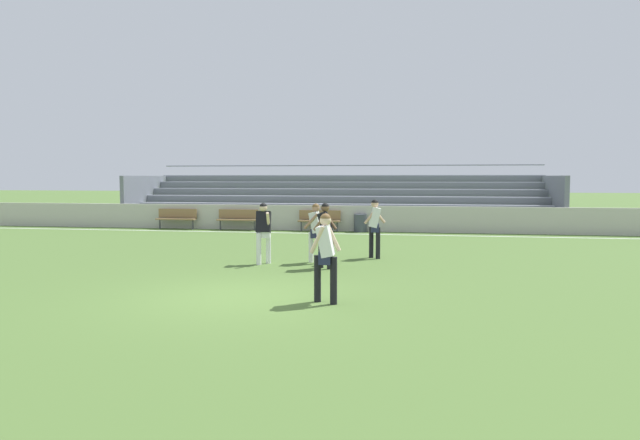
# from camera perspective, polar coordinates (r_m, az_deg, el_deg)

# --- Properties ---
(ground_plane) EXTENTS (160.00, 160.00, 0.00)m
(ground_plane) POSITION_cam_1_polar(r_m,az_deg,el_deg) (11.48, -7.96, -7.47)
(ground_plane) COLOR #4C6B30
(field_line_sideline) EXTENTS (44.00, 0.12, 0.01)m
(field_line_sideline) POSITION_cam_1_polar(r_m,az_deg,el_deg) (23.74, 1.47, -1.35)
(field_line_sideline) COLOR white
(field_line_sideline) RESTS_ON ground
(sideline_wall) EXTENTS (48.00, 0.16, 1.10)m
(sideline_wall) POSITION_cam_1_polar(r_m,az_deg,el_deg) (24.93, 1.89, 0.17)
(sideline_wall) COLOR #BCB7AD
(sideline_wall) RESTS_ON ground
(bleacher_stand) EXTENTS (20.09, 5.22, 2.96)m
(bleacher_stand) POSITION_cam_1_polar(r_m,az_deg,el_deg) (28.16, 1.75, 2.10)
(bleacher_stand) COLOR #9EA3AD
(bleacher_stand) RESTS_ON ground
(bench_near_bin) EXTENTS (1.80, 0.40, 0.90)m
(bench_near_bin) POSITION_cam_1_polar(r_m,az_deg,el_deg) (25.60, -8.09, 0.23)
(bench_near_bin) COLOR olive
(bench_near_bin) RESTS_ON ground
(bench_centre_sideline) EXTENTS (1.80, 0.40, 0.90)m
(bench_centre_sideline) POSITION_cam_1_polar(r_m,az_deg,el_deg) (26.61, -13.91, 0.30)
(bench_centre_sideline) COLOR olive
(bench_centre_sideline) RESTS_ON ground
(bench_far_left) EXTENTS (1.80, 0.40, 0.90)m
(bench_far_left) POSITION_cam_1_polar(r_m,az_deg,el_deg) (24.72, -0.05, 0.13)
(bench_far_left) COLOR olive
(bench_far_left) RESTS_ON ground
(trash_bin) EXTENTS (0.55, 0.55, 0.76)m
(trash_bin) POSITION_cam_1_polar(r_m,az_deg,el_deg) (24.56, 3.99, -0.30)
(trash_bin) COLOR #3D424C
(trash_bin) RESTS_ON ground
(player_white_pressing_high) EXTENTS (0.60, 0.45, 1.61)m
(player_white_pressing_high) POSITION_cam_1_polar(r_m,az_deg,el_deg) (15.62, -0.42, -0.78)
(player_white_pressing_high) COLOR white
(player_white_pressing_high) RESTS_ON ground
(player_dark_trailing_run) EXTENTS (0.56, 0.44, 1.67)m
(player_dark_trailing_run) POSITION_cam_1_polar(r_m,az_deg,el_deg) (14.66, 0.52, -0.95)
(player_dark_trailing_run) COLOR black
(player_dark_trailing_run) RESTS_ON ground
(player_dark_on_ball) EXTENTS (0.45, 0.59, 1.64)m
(player_dark_on_ball) POSITION_cam_1_polar(r_m,az_deg,el_deg) (15.46, -5.58, -0.79)
(player_dark_on_ball) COLOR white
(player_dark_on_ball) RESTS_ON ground
(player_white_wide_right) EXTENTS (0.53, 0.44, 1.66)m
(player_white_wide_right) POSITION_cam_1_polar(r_m,az_deg,el_deg) (10.64, 0.54, -2.97)
(player_white_wide_right) COLOR black
(player_white_wide_right) RESTS_ON ground
(player_white_wide_left) EXTENTS (0.60, 0.46, 1.68)m
(player_white_wide_left) POSITION_cam_1_polar(r_m,az_deg,el_deg) (16.58, 5.41, -0.33)
(player_white_wide_left) COLOR black
(player_white_wide_left) RESTS_ON ground
(soccer_ball) EXTENTS (0.22, 0.22, 0.22)m
(soccer_ball) POSITION_cam_1_polar(r_m,az_deg,el_deg) (15.14, -0.15, -4.15)
(soccer_ball) COLOR yellow
(soccer_ball) RESTS_ON ground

